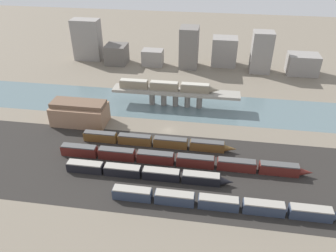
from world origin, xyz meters
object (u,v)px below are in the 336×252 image
train_yard_mid (147,173)px  warehouse_building (80,113)px  train_yard_far (180,160)px  train_on_bridge (168,86)px  train_yard_outer (156,141)px  train_yard_near (224,203)px

train_yard_mid → warehouse_building: size_ratio=2.47×
train_yard_far → warehouse_building: size_ratio=3.88×
train_on_bridge → train_yard_mid: size_ratio=0.81×
warehouse_building → train_yard_outer: bearing=-19.0°
train_yard_mid → train_yard_outer: train_yard_outer is taller
train_yard_near → train_yard_mid: size_ratio=1.22×
train_on_bridge → train_yard_outer: 32.58m
train_yard_outer → train_on_bridge: bearing=90.9°
train_yard_far → train_yard_mid: bearing=-140.2°
train_yard_near → train_yard_outer: (-24.67, 27.63, 0.02)m
train_on_bridge → train_yard_outer: (0.52, -31.70, -7.49)m
train_yard_outer → warehouse_building: 35.54m
train_yard_near → train_yard_far: 23.40m
train_yard_mid → warehouse_building: 44.58m
train_yard_far → train_on_bridge: bearing=104.0°
train_on_bridge → warehouse_building: (-32.99, -20.19, -4.77)m
train_yard_far → train_yard_outer: 13.69m
warehouse_building → train_yard_far: bearing=-26.0°
train_yard_mid → train_on_bridge: bearing=90.7°
train_yard_mid → train_yard_far: train_yard_far is taller
train_on_bridge → train_yard_near: 64.89m
train_yard_far → train_yard_outer: size_ratio=1.50×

